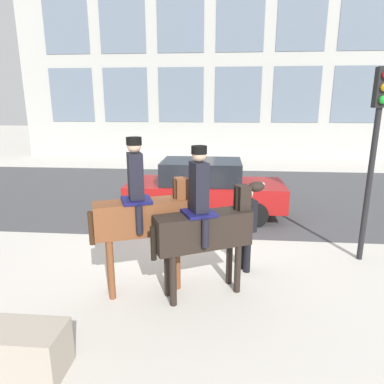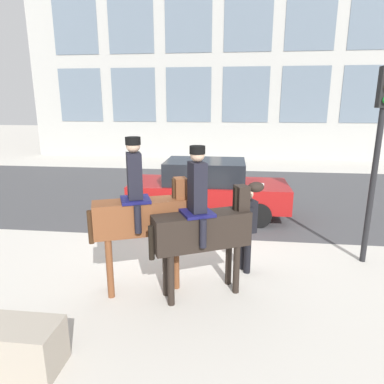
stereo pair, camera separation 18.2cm
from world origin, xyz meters
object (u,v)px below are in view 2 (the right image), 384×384
(mounted_horse_lead, at_px, (143,213))
(pedestrian_bystander, at_px, (246,224))
(traffic_light, at_px, (380,136))
(mounted_horse_companion, at_px, (204,224))
(street_car_near_lane, at_px, (208,188))

(mounted_horse_lead, xyz_separation_m, pedestrian_bystander, (1.73, 0.82, -0.41))
(mounted_horse_lead, xyz_separation_m, traffic_light, (4.13, 1.51, 1.16))
(mounted_horse_companion, bearing_deg, street_car_near_lane, 67.57)
(mounted_horse_companion, bearing_deg, pedestrian_bystander, 25.24)
(street_car_near_lane, bearing_deg, pedestrian_bystander, -73.78)
(pedestrian_bystander, xyz_separation_m, traffic_light, (2.40, 0.69, 1.58))
(mounted_horse_companion, xyz_separation_m, street_car_near_lane, (-0.23, 4.13, -0.42))
(mounted_horse_lead, height_order, street_car_near_lane, mounted_horse_lead)
(mounted_horse_companion, xyz_separation_m, traffic_light, (3.12, 1.57, 1.30))
(pedestrian_bystander, bearing_deg, traffic_light, 170.64)
(mounted_horse_lead, distance_m, street_car_near_lane, 4.18)
(mounted_horse_companion, xyz_separation_m, pedestrian_bystander, (0.72, 0.88, -0.28))
(pedestrian_bystander, bearing_deg, mounted_horse_lead, -0.21)
(mounted_horse_lead, bearing_deg, traffic_light, -1.61)
(street_car_near_lane, bearing_deg, mounted_horse_companion, -86.82)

